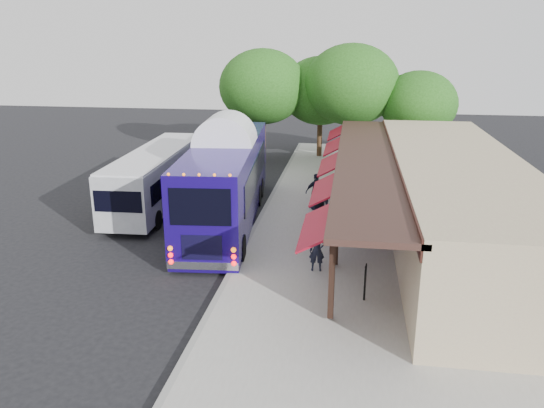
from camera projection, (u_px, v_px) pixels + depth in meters
The scene contains 15 objects.
ground at pixel (236, 263), 20.25m from camera, with size 90.00×90.00×0.00m, color black.
sidewalk at pixel (366, 232), 23.29m from camera, with size 10.00×40.00×0.15m, color #9E9B93.
curb at pixel (256, 227), 24.00m from camera, with size 0.20×40.00×0.16m, color gray.
station_shelter at pixel (450, 197), 22.27m from camera, with size 8.15×20.00×3.60m.
coach_bus at pixel (227, 177), 24.36m from camera, with size 3.73×12.68×4.00m.
city_bus at pixel (158, 175), 27.04m from camera, with size 2.76×10.66×2.84m.
ped_a at pixel (317, 250), 19.06m from camera, with size 0.57×0.37×1.55m, color black.
ped_b at pixel (317, 208), 23.71m from camera, with size 0.80×0.62×1.64m, color black.
ped_c at pixel (316, 192), 25.89m from camera, with size 1.07×0.44×1.82m, color black.
ped_d at pixel (326, 196), 25.64m from camera, with size 1.00×0.57×1.54m, color black.
sign_board at pixel (365, 277), 16.85m from camera, with size 0.10×0.53×1.17m.
tree_left at pixel (321, 91), 36.89m from camera, with size 5.57×5.57×7.13m.
tree_mid at pixel (352, 85), 34.85m from camera, with size 6.24×6.24×7.99m.
tree_right at pixel (419, 104), 34.09m from camera, with size 4.94×4.94×6.32m.
tree_far at pixel (263, 87), 36.07m from camera, with size 5.97×5.97×7.64m.
Camera 1 is at (4.18, -18.24, 8.19)m, focal length 35.00 mm.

